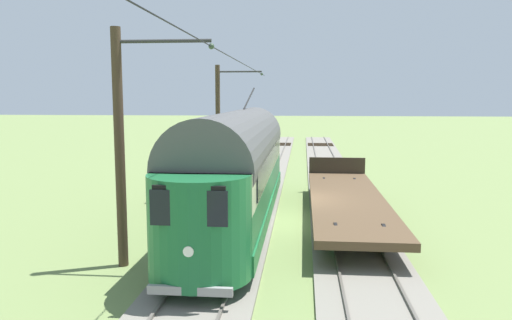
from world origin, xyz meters
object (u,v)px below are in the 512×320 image
flatcar_adjacent (347,199)px  catenary_pole_mid_near (122,144)px  vintage_streetcar (237,165)px  spare_tie_stack (175,196)px  catenary_pole_foreground (219,119)px

flatcar_adjacent → catenary_pole_mid_near: (6.75, 5.94, 2.66)m
vintage_streetcar → spare_tie_stack: bearing=-45.7°
flatcar_adjacent → catenary_pole_mid_near: bearing=41.3°
catenary_pole_foreground → catenary_pole_mid_near: (0.00, 15.98, 0.00)m
flatcar_adjacent → catenary_pole_foreground: catenary_pole_foreground is taller
vintage_streetcar → spare_tie_stack: vintage_streetcar is taller
catenary_pole_mid_near → spare_tie_stack: size_ratio=2.80×
catenary_pole_foreground → catenary_pole_mid_near: bearing=90.0°
catenary_pole_foreground → spare_tie_stack: (0.83, 7.43, -3.25)m
spare_tie_stack → vintage_streetcar: bearing=134.3°
catenary_pole_foreground → spare_tie_stack: catenary_pole_foreground is taller
flatcar_adjacent → spare_tie_stack: size_ratio=5.10×
catenary_pole_foreground → vintage_streetcar: bearing=103.2°
flatcar_adjacent → catenary_pole_foreground: bearing=-56.1°
vintage_streetcar → catenary_pole_mid_near: size_ratio=2.42×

